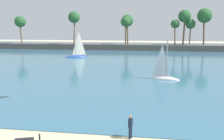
# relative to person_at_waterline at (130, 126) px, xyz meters

# --- Properties ---
(sea) EXTENTS (220.00, 108.79, 0.06)m
(sea) POSITION_rel_person_at_waterline_xyz_m (-0.87, 54.65, -0.86)
(sea) COLOR #386B84
(sea) RESTS_ON ground
(palm_headland) EXTENTS (109.82, 6.79, 13.12)m
(palm_headland) POSITION_rel_person_at_waterline_xyz_m (-1.58, 69.15, 2.31)
(palm_headland) COLOR #514C47
(palm_headland) RESTS_ON ground
(person_at_waterline) EXTENTS (0.31, 0.52, 1.67)m
(person_at_waterline) POSITION_rel_person_at_waterline_xyz_m (0.00, 0.00, 0.00)
(person_at_waterline) COLOR #141E33
(person_at_waterline) RESTS_ON ground
(sailboat_near_shore) EXTENTS (5.50, 4.16, 7.86)m
(sailboat_near_shore) POSITION_rel_person_at_waterline_xyz_m (-17.16, 46.18, -0.13)
(sailboat_near_shore) COLOR #234793
(sailboat_near_shore) RESTS_ON sea
(sailboat_mid_bay) EXTENTS (4.45, 2.57, 6.18)m
(sailboat_mid_bay) POSITION_rel_person_at_waterline_xyz_m (3.08, 21.22, -0.28)
(sailboat_mid_bay) COLOR white
(sailboat_mid_bay) RESTS_ON sea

